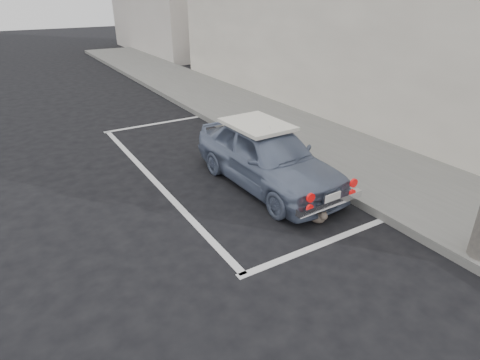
% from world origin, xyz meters
% --- Properties ---
extents(ground, '(80.00, 80.00, 0.00)m').
position_xyz_m(ground, '(0.00, 0.00, 0.00)').
color(ground, black).
rests_on(ground, ground).
extents(sidewalk, '(2.80, 40.00, 0.15)m').
position_xyz_m(sidewalk, '(3.20, 2.00, 0.07)').
color(sidewalk, slate).
rests_on(sidewalk, ground).
extents(pline_rear, '(3.00, 0.12, 0.01)m').
position_xyz_m(pline_rear, '(0.50, -0.50, 0.00)').
color(pline_rear, silver).
rests_on(pline_rear, ground).
extents(pline_front, '(3.00, 0.12, 0.01)m').
position_xyz_m(pline_front, '(0.50, 6.50, 0.00)').
color(pline_front, silver).
rests_on(pline_front, ground).
extents(pline_side, '(0.12, 7.00, 0.01)m').
position_xyz_m(pline_side, '(-0.90, 3.00, 0.00)').
color(pline_side, silver).
rests_on(pline_side, ground).
extents(retro_coupe, '(1.53, 3.59, 1.21)m').
position_xyz_m(retro_coupe, '(0.95, 1.64, 0.61)').
color(retro_coupe, slate).
rests_on(retro_coupe, ground).
extents(cat, '(0.25, 0.51, 0.27)m').
position_xyz_m(cat, '(0.85, 0.03, 0.12)').
color(cat, '#66584E').
rests_on(cat, ground).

